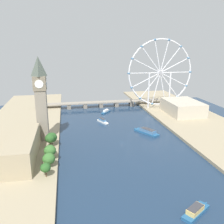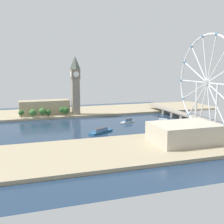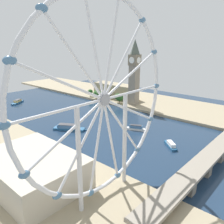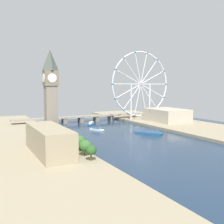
% 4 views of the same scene
% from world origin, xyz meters
% --- Properties ---
extents(ground_plane, '(387.68, 387.68, 0.00)m').
position_xyz_m(ground_plane, '(0.00, 0.00, 0.00)').
color(ground_plane, '#1E334C').
extents(riverbank_left, '(90.00, 520.00, 3.00)m').
position_xyz_m(riverbank_left, '(-108.84, 0.00, 1.50)').
color(riverbank_left, tan).
rests_on(riverbank_left, ground_plane).
extents(clock_tower, '(13.26, 13.26, 84.55)m').
position_xyz_m(clock_tower, '(-79.07, 17.95, 47.02)').
color(clock_tower, gray).
rests_on(clock_tower, riverbank_left).
extents(parliament_block, '(22.00, 71.76, 20.64)m').
position_xyz_m(parliament_block, '(-92.64, -25.93, 13.32)').
color(parliament_block, tan).
rests_on(parliament_block, riverbank_left).
extents(tree_row_embankment, '(11.21, 69.55, 12.89)m').
position_xyz_m(tree_row_embankment, '(-70.57, -23.32, 10.72)').
color(tree_row_embankment, '#513823').
rests_on(tree_row_embankment, riverbank_left).
extents(ferris_wheel, '(102.57, 3.20, 104.22)m').
position_xyz_m(ferris_wheel, '(86.89, 121.28, 56.55)').
color(ferris_wheel, silver).
rests_on(ferris_wheel, riverbank_right).
extents(riverside_hall, '(43.86, 60.47, 18.13)m').
position_xyz_m(riverside_hall, '(107.82, 82.93, 12.06)').
color(riverside_hall, '#BCB29E').
rests_on(riverside_hall, riverbank_right).
extents(river_bridge, '(199.68, 13.08, 9.26)m').
position_xyz_m(river_bridge, '(0.00, 151.81, 6.74)').
color(river_bridge, gray).
rests_on(river_bridge, ground_plane).
extents(tour_boat_0, '(23.18, 34.03, 5.71)m').
position_xyz_m(tour_boat_0, '(34.28, 22.10, 2.34)').
color(tour_boat_0, '#235684').
rests_on(tour_boat_0, ground_plane).
extents(tour_boat_1, '(16.46, 18.40, 4.59)m').
position_xyz_m(tour_boat_1, '(2.22, 116.87, 1.86)').
color(tour_boat_1, '#235684').
rests_on(tour_boat_1, ground_plane).
extents(tour_boat_2, '(12.66, 22.75, 5.33)m').
position_xyz_m(tour_boat_2, '(-9.23, 71.65, 2.17)').
color(tour_boat_2, white).
rests_on(tour_boat_2, ground_plane).
extents(tour_boat_3, '(24.45, 17.73, 5.22)m').
position_xyz_m(tour_boat_3, '(18.68, -114.69, 2.07)').
color(tour_boat_3, '#235684').
rests_on(tour_boat_3, ground_plane).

